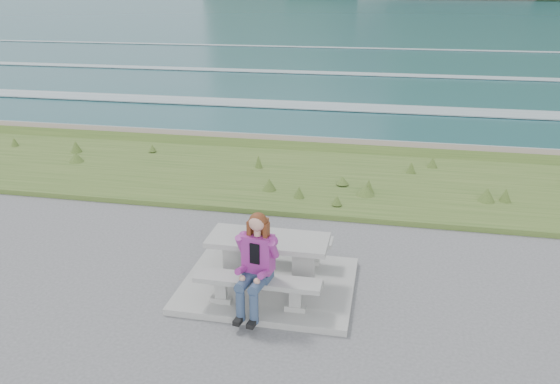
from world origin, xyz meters
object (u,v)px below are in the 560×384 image
(picnic_table, at_px, (268,248))
(seated_woman, at_px, (254,278))
(bench_seaward, at_px, (278,242))
(bench_landward, at_px, (257,285))

(picnic_table, distance_m, seated_woman, 0.84)
(seated_woman, bearing_deg, bench_seaward, 98.54)
(bench_landward, bearing_deg, bench_seaward, 90.00)
(bench_landward, bearing_deg, seated_woman, -94.42)
(picnic_table, distance_m, bench_seaward, 0.74)
(picnic_table, bearing_deg, bench_landward, -90.00)
(picnic_table, xyz_separation_m, bench_seaward, (0.00, 0.70, -0.23))
(bench_seaward, height_order, seated_woman, seated_woman)
(bench_landward, relative_size, seated_woman, 1.25)
(bench_seaward, bearing_deg, seated_woman, -90.39)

